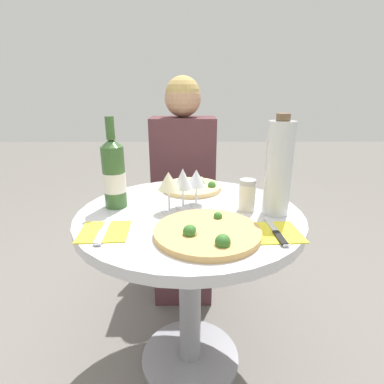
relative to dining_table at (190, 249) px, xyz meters
The scene contains 14 objects.
ground_plane 0.55m from the dining_table, ahead, with size 12.00×12.00×0.00m, color slate.
dining_table is the anchor object (origin of this frame).
chair_behind_diner 0.77m from the dining_table, 92.74° to the left, with size 0.39×0.39×0.96m.
seated_diner 0.62m from the dining_table, 93.42° to the left, with size 0.36×0.47×1.20m.
pizza_large 0.26m from the dining_table, 74.79° to the right, with size 0.33×0.33×0.05m.
pizza_small_far 0.31m from the dining_table, 86.89° to the left, with size 0.26×0.26×0.05m.
wine_bottle 0.40m from the dining_table, 169.23° to the left, with size 0.08×0.08×0.34m.
tall_carafe 0.44m from the dining_table, ahead, with size 0.09×0.09×0.35m.
sugar_shaker 0.30m from the dining_table, ahead, with size 0.06×0.06×0.12m.
wine_glass_back_right 0.27m from the dining_table, 71.70° to the left, with size 0.07×0.07×0.14m.
wine_glass_front_left 0.28m from the dining_table, behind, with size 0.08×0.08×0.15m.
wine_glass_center 0.27m from the dining_table, 122.42° to the left, with size 0.07×0.07×0.15m.
place_setting_left 0.36m from the dining_table, 147.13° to the right, with size 0.16×0.19×0.01m.
place_setting_right 0.36m from the dining_table, 34.44° to the right, with size 0.16×0.19×0.01m.
Camera 1 is at (-0.00, -1.02, 1.12)m, focal length 28.00 mm.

